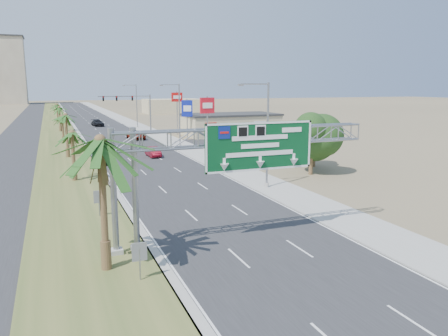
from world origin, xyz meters
TOP-DOWN VIEW (x-y plane):
  - ground at (0.00, 0.00)m, footprint 600.00×600.00m
  - road at (0.00, 110.00)m, footprint 12.00×300.00m
  - sidewalk_right at (8.50, 110.00)m, footprint 4.00×300.00m
  - median_grass at (-10.00, 110.00)m, footprint 7.00×300.00m
  - opposing_road at (-17.00, 110.00)m, footprint 8.00×300.00m
  - sign_gantry at (-1.06, 9.93)m, footprint 16.75×1.24m
  - palm_near at (-9.20, 8.00)m, footprint 5.70×5.70m
  - palm_row_b at (-9.50, 32.00)m, footprint 3.99×3.99m
  - palm_row_c at (-9.50, 48.00)m, footprint 3.99×3.99m
  - palm_row_d at (-9.50, 66.00)m, footprint 3.99×3.99m
  - palm_row_e at (-9.50, 85.00)m, footprint 3.99×3.99m
  - palm_row_f at (-9.50, 110.00)m, footprint 3.99×3.99m
  - streetlight_near at (7.30, 22.00)m, footprint 3.27×0.44m
  - streetlight_mid at (7.30, 52.00)m, footprint 3.27×0.44m
  - streetlight_far at (7.30, 88.00)m, footprint 3.27×0.44m
  - signal_mast at (5.17, 71.97)m, footprint 10.28×0.71m
  - store_building at (22.00, 66.00)m, footprint 18.00×10.00m
  - oak_near at (15.00, 26.00)m, footprint 4.50×4.50m
  - oak_far at (18.00, 30.00)m, footprint 3.50×3.50m
  - median_signback_a at (-7.80, 6.00)m, footprint 0.75×0.08m
  - median_signback_b at (-8.50, 18.00)m, footprint 0.75×0.08m
  - tower_distant at (-32.00, 250.00)m, footprint 20.00×16.00m
  - building_distant_right at (30.00, 140.00)m, footprint 20.00×12.00m
  - car_left_lane at (-5.50, 41.64)m, footprint 2.34×4.82m
  - car_mid_lane at (1.50, 44.65)m, footprint 1.59×4.16m
  - car_right_lane at (3.00, 65.51)m, footprint 2.87×5.83m
  - car_far at (-0.79, 95.43)m, footprint 2.93×5.68m
  - pole_sign_red_near at (11.09, 49.09)m, footprint 2.42×0.66m
  - pole_sign_blue at (11.99, 62.68)m, footprint 1.98×0.97m
  - pole_sign_red_far at (12.36, 70.72)m, footprint 2.21×0.42m

SIDE VIEW (x-z plane):
  - ground at x=0.00m, z-range 0.00..0.00m
  - road at x=0.00m, z-range 0.00..0.02m
  - opposing_road at x=-17.00m, z-range 0.00..0.02m
  - sidewalk_right at x=8.50m, z-range 0.00..0.10m
  - median_grass at x=-10.00m, z-range 0.00..0.12m
  - car_mid_lane at x=1.50m, z-range 0.00..1.35m
  - car_far at x=-0.79m, z-range 0.00..1.57m
  - car_left_lane at x=-5.50m, z-range 0.00..1.58m
  - car_right_lane at x=3.00m, z-range 0.00..1.59m
  - median_signback_a at x=-7.80m, z-range 0.41..2.49m
  - median_signback_b at x=-8.50m, z-range 0.41..2.49m
  - store_building at x=22.00m, z-range 0.00..4.00m
  - building_distant_right at x=30.00m, z-range 0.00..5.00m
  - oak_far at x=18.00m, z-range 1.02..6.62m
  - palm_row_d at x=-9.50m, z-range 1.69..7.14m
  - oak_near at x=15.00m, z-range 1.13..7.93m
  - streetlight_near at x=7.30m, z-range -0.31..9.69m
  - streetlight_mid at x=7.30m, z-range -0.31..9.69m
  - streetlight_far at x=7.30m, z-range -0.31..9.69m
  - palm_row_f at x=-9.50m, z-range 1.83..7.58m
  - signal_mast at x=5.17m, z-range 0.85..8.85m
  - palm_row_b at x=-9.50m, z-range 1.93..7.87m
  - palm_row_e at x=-9.50m, z-range 2.02..8.16m
  - pole_sign_blue at x=11.99m, z-range 1.69..9.01m
  - palm_row_c at x=-9.50m, z-range 2.29..9.04m
  - sign_gantry at x=-1.06m, z-range 2.31..9.81m
  - pole_sign_red_near at x=11.09m, z-range 2.25..10.37m
  - pole_sign_red_far at x=12.36m, z-range 2.49..11.07m
  - palm_near at x=-9.20m, z-range 2.76..11.11m
  - tower_distant at x=-32.00m, z-range 0.00..35.00m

